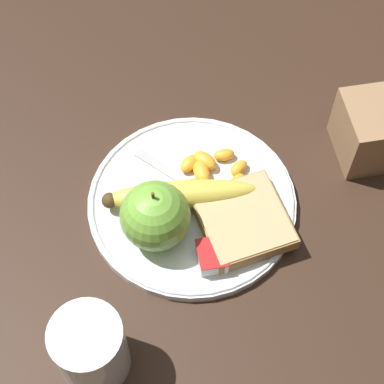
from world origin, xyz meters
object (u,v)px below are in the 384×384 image
(plate, at_px, (192,202))
(jam_packet, at_px, (212,256))
(condiment_caddy, at_px, (374,130))
(bread_slice, at_px, (243,220))
(fork, at_px, (200,191))
(juice_glass, at_px, (91,349))
(banana, at_px, (180,196))
(apple, at_px, (155,216))

(plate, xyz_separation_m, jam_packet, (0.08, 0.01, 0.01))
(jam_packet, height_order, condiment_caddy, condiment_caddy)
(jam_packet, bearing_deg, bread_slice, 131.48)
(fork, distance_m, condiment_caddy, 0.24)
(juice_glass, relative_size, jam_packet, 2.31)
(banana, relative_size, fork, 1.41)
(plate, relative_size, banana, 1.35)
(juice_glass, relative_size, fork, 0.69)
(apple, bearing_deg, condiment_caddy, 105.65)
(plate, bearing_deg, apple, -53.32)
(bread_slice, bearing_deg, fork, -142.43)
(apple, height_order, banana, apple)
(plate, height_order, jam_packet, jam_packet)
(banana, xyz_separation_m, fork, (-0.01, 0.03, -0.02))
(juice_glass, distance_m, jam_packet, 0.17)
(banana, bearing_deg, jam_packet, 15.92)
(fork, bearing_deg, plate, -94.15)
(banana, relative_size, bread_slice, 1.58)
(banana, bearing_deg, plate, 94.06)
(plate, height_order, bread_slice, bread_slice)
(bread_slice, relative_size, condiment_caddy, 1.41)
(banana, xyz_separation_m, jam_packet, (0.08, 0.02, -0.01))
(banana, xyz_separation_m, bread_slice, (0.04, 0.07, -0.01))
(banana, height_order, bread_slice, banana)
(condiment_caddy, bearing_deg, fork, -81.39)
(plate, xyz_separation_m, apple, (0.04, -0.05, 0.05))
(banana, bearing_deg, bread_slice, 58.14)
(juice_glass, xyz_separation_m, bread_slice, (-0.13, 0.19, -0.02))
(jam_packet, xyz_separation_m, condiment_caddy, (-0.13, 0.24, 0.02))
(plate, bearing_deg, bread_slice, 50.69)
(apple, bearing_deg, banana, 136.33)
(bread_slice, height_order, fork, bread_slice)
(fork, height_order, jam_packet, jam_packet)
(plate, relative_size, jam_packet, 6.39)
(jam_packet, bearing_deg, banana, -164.08)
(bread_slice, bearing_deg, banana, -121.86)
(juice_glass, distance_m, banana, 0.21)
(jam_packet, bearing_deg, apple, -129.28)
(banana, bearing_deg, fork, 112.12)
(juice_glass, xyz_separation_m, condiment_caddy, (-0.22, 0.38, -0.00))
(juice_glass, bearing_deg, fork, 141.34)
(banana, distance_m, jam_packet, 0.09)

